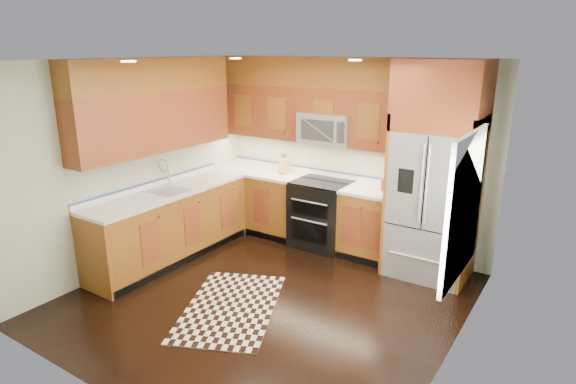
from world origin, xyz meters
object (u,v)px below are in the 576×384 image
Objects in this scene: rug at (231,307)px; knife_block at (284,165)px; refrigerator at (435,172)px; range at (321,214)px; utensil_crock at (386,182)px.

rug is 5.45× the size of knife_block.
rug is at bearing -126.98° from refrigerator.
knife_block is at bearing 170.43° from range.
refrigerator is at bearing -1.40° from range.
knife_block is at bearing 84.90° from rug.
range is 2.09m from rug.
refrigerator is (1.55, -0.04, 0.83)m from range.
rug is (-1.51, -2.00, -1.30)m from refrigerator.
range is 1.76m from refrigerator.
rug is at bearing -71.01° from knife_block.
utensil_crock is (1.60, -0.03, -0.00)m from knife_block.
range is 2.83× the size of utensil_crock.
rug is (0.04, -2.04, -0.46)m from range.
utensil_crock is at bearing 44.11° from rug.
knife_block is 0.86× the size of utensil_crock.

